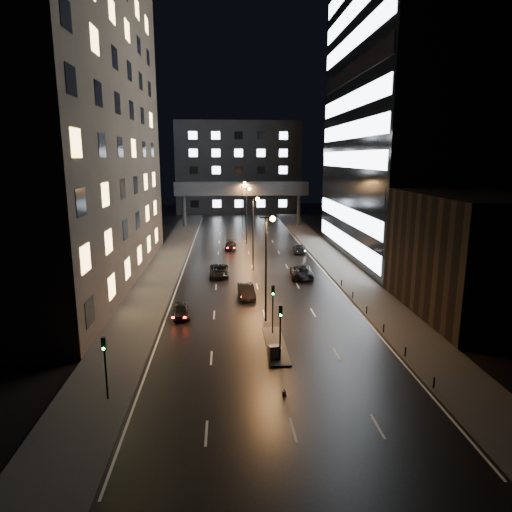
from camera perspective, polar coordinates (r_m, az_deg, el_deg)
The scene contains 26 objects.
ground at distance 75.14m, azimuth -0.93°, elevation 0.41°, with size 160.00×160.00×0.00m, color black.
sidewalk_left at distance 70.69m, azimuth -10.89°, elevation -0.51°, with size 5.00×110.00×0.15m, color #383533.
sidewalk_right at distance 72.00m, azimuth 9.27°, elevation -0.22°, with size 5.00×110.00×0.15m, color #383533.
building_left at distance 60.59m, azimuth -22.78°, elevation 15.66°, with size 15.00×48.00×40.00m, color #2D2319.
building_right_low at distance 49.53m, azimuth 24.86°, elevation 0.12°, with size 10.00×18.00×12.00m, color black.
building_right_glass at distance 75.47m, azimuth 19.42°, elevation 16.97°, with size 20.00×36.00×45.00m, color black.
building_far at distance 131.52m, azimuth -2.27°, elevation 10.99°, with size 34.00×14.00×25.00m, color #333335.
skybridge at distance 103.75m, azimuth -1.80°, elevation 8.34°, with size 30.00×3.00×10.00m.
median_island at distance 38.84m, azimuth 2.47°, elevation -11.06°, with size 1.60×8.00×0.15m, color #383533.
traffic_signal_near at distance 40.10m, azimuth 2.11°, elevation -5.69°, with size 0.28×0.34×4.40m.
traffic_signal_far at distance 34.94m, azimuth 3.05°, elevation -8.46°, with size 0.28×0.34×4.40m.
traffic_signal_corner at distance 31.13m, azimuth -18.37°, elevation -12.09°, with size 0.28×0.34×4.40m.
bollard_row at distance 44.88m, azimuth 14.60°, elevation -7.67°, with size 0.12×25.12×0.90m.
streetlight_near at distance 42.57m, azimuth 1.48°, elevation 0.13°, with size 1.45×0.50×10.15m.
streetlight_mid_a at distance 62.21m, azimuth -0.23°, elevation 4.00°, with size 1.45×0.50×10.15m.
streetlight_mid_b at distance 82.02m, azimuth -1.12°, elevation 6.01°, with size 1.45×0.50×10.15m.
streetlight_far at distance 101.90m, azimuth -1.66°, elevation 7.23°, with size 1.45×0.50×10.15m.
car_away_a at distance 45.73m, azimuth -9.36°, elevation -6.75°, with size 1.59×3.96×1.35m, color black.
car_away_b at distance 51.29m, azimuth -1.20°, elevation -4.38°, with size 1.60×4.59×1.51m, color black.
car_away_c at distance 60.48m, azimuth -4.66°, elevation -1.84°, with size 2.46×5.33×1.48m, color black.
car_away_d at distance 77.77m, azimuth -3.18°, elevation 1.30°, with size 1.87×4.59×1.33m, color black.
car_toward_a at distance 59.94m, azimuth 5.70°, elevation -1.92°, with size 2.71×5.89×1.64m, color black.
car_toward_b at distance 75.35m, azimuth 5.42°, elevation 0.92°, with size 1.92×4.71×1.37m, color black.
utility_cabinet at distance 36.07m, azimuth 2.31°, elevation -11.90°, with size 0.86×0.54×1.07m, color #545456.
cone_a at distance 31.49m, azimuth 3.54°, elevation -16.60°, with size 0.33×0.33×0.52m, color #E7420C.
cone_b at distance 37.81m, azimuth 3.05°, elevation -11.48°, with size 0.34×0.34×0.47m, color orange.
Camera 1 is at (-3.73, -33.43, 15.46)m, focal length 32.00 mm.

